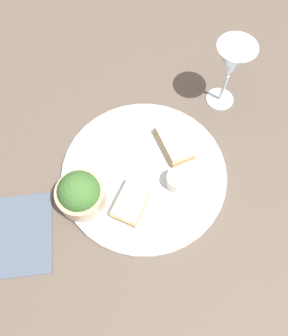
# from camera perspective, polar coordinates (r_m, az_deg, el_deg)

# --- Properties ---
(ground_plane) EXTENTS (4.00, 4.00, 0.00)m
(ground_plane) POSITION_cam_1_polar(r_m,az_deg,el_deg) (0.69, 0.00, -1.18)
(ground_plane) COLOR brown
(dinner_plate) EXTENTS (0.34, 0.34, 0.01)m
(dinner_plate) POSITION_cam_1_polar(r_m,az_deg,el_deg) (0.68, 0.00, -0.94)
(dinner_plate) COLOR silver
(dinner_plate) RESTS_ON ground_plane
(salad_bowl) EXTENTS (0.09, 0.09, 0.09)m
(salad_bowl) POSITION_cam_1_polar(r_m,az_deg,el_deg) (0.63, -11.07, -4.38)
(salad_bowl) COLOR tan
(salad_bowl) RESTS_ON dinner_plate
(sauce_ramekin) EXTENTS (0.05, 0.05, 0.03)m
(sauce_ramekin) POSITION_cam_1_polar(r_m,az_deg,el_deg) (0.65, 5.89, -2.12)
(sauce_ramekin) COLOR beige
(sauce_ramekin) RESTS_ON dinner_plate
(cheese_toast_near) EXTENTS (0.10, 0.08, 0.03)m
(cheese_toast_near) POSITION_cam_1_polar(r_m,az_deg,el_deg) (0.69, 5.32, 4.37)
(cheese_toast_near) COLOR tan
(cheese_toast_near) RESTS_ON dinner_plate
(cheese_toast_far) EXTENTS (0.10, 0.09, 0.03)m
(cheese_toast_far) POSITION_cam_1_polar(r_m,az_deg,el_deg) (0.64, -2.24, -6.00)
(cheese_toast_far) COLOR tan
(cheese_toast_far) RESTS_ON dinner_plate
(wine_glass) EXTENTS (0.08, 0.08, 0.16)m
(wine_glass) POSITION_cam_1_polar(r_m,az_deg,el_deg) (0.71, 15.05, 17.11)
(wine_glass) COLOR silver
(wine_glass) RESTS_ON ground_plane
(napkin) EXTENTS (0.16, 0.12, 0.01)m
(napkin) POSITION_cam_1_polar(r_m,az_deg,el_deg) (0.69, -20.60, -10.70)
(napkin) COLOR #4C5666
(napkin) RESTS_ON ground_plane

